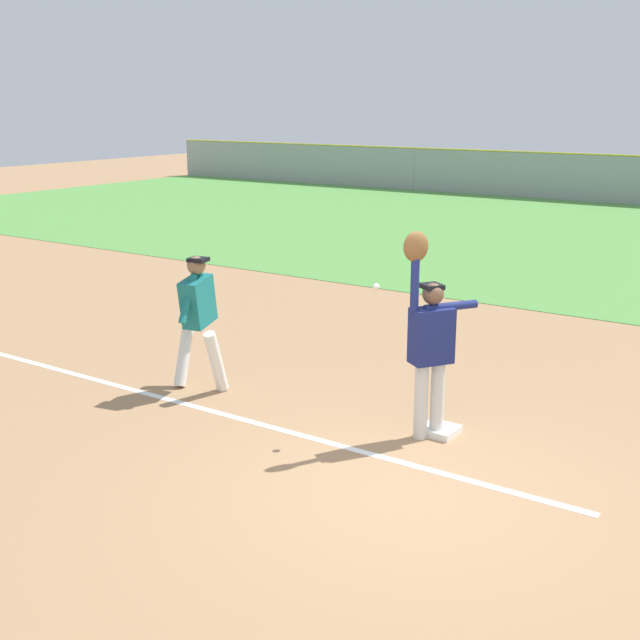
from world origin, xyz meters
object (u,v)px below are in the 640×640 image
Objects in this scene: first_base at (439,430)px; parked_car_black at (617,178)px; baseball at (376,287)px; runner at (198,313)px; fielder at (430,339)px.

parked_car_black is at bearing 100.65° from first_base.
parked_car_black is (-4.10, 25.55, -0.97)m from baseball.
baseball reaches higher than parked_car_black.
runner is at bearing -82.65° from parked_car_black.
baseball is at bearing 50.86° from fielder.
first_base is 0.08× the size of parked_car_black.
fielder is 30.81× the size of baseball.
fielder is 1.33× the size of runner.
first_base is at bearing -75.52° from parked_car_black.
baseball is 0.02× the size of parked_car_black.
runner is at bearing -173.07° from first_base.
fielder is 0.79m from baseball.
first_base is 0.17× the size of fielder.
parked_car_black reaches higher than first_base.
first_base is at bearing 27.04° from baseball.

